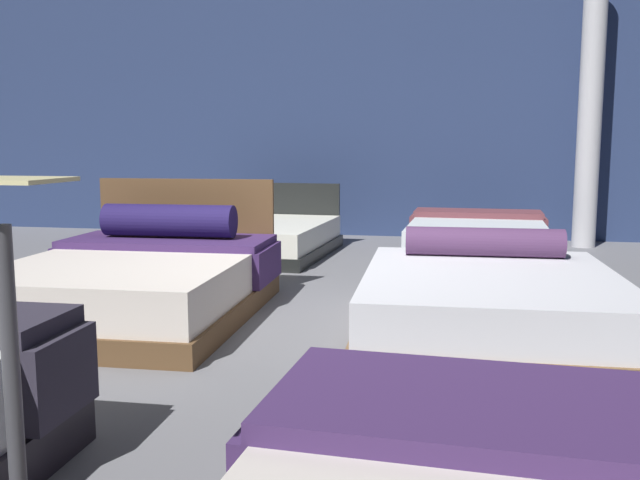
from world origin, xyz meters
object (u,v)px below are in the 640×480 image
object	(u,v)px
bed_4	(260,238)
price_sign	(18,475)
bed_2	(140,281)
support_pillar	(591,100)
bed_5	(477,241)
bed_3	(490,302)

from	to	relation	value
bed_4	price_sign	distance (m)	6.15
bed_2	support_pillar	bearing A→B (deg)	46.33
bed_2	bed_5	distance (m)	3.75
price_sign	bed_5	bearing A→B (deg)	78.43
bed_3	price_sign	size ratio (longest dim) A/B	1.83
bed_4	price_sign	bearing A→B (deg)	-76.11
bed_3	bed_4	size ratio (longest dim) A/B	1.04
bed_2	bed_4	size ratio (longest dim) A/B	1.07
bed_5	price_sign	world-z (taller)	price_sign
bed_3	bed_4	distance (m)	3.76
bed_3	support_pillar	distance (m)	4.69
price_sign	support_pillar	bearing A→B (deg)	70.99
bed_5	support_pillar	world-z (taller)	support_pillar
bed_5	price_sign	xyz separation A→B (m)	(-1.23, -6.02, 0.24)
price_sign	bed_4	bearing A→B (deg)	100.83
bed_2	bed_3	bearing A→B (deg)	-2.89
bed_4	price_sign	size ratio (longest dim) A/B	1.77
bed_2	support_pillar	world-z (taller)	support_pillar
bed_4	bed_5	size ratio (longest dim) A/B	1.02
bed_2	price_sign	world-z (taller)	price_sign
bed_4	bed_5	xyz separation A→B (m)	(2.39, -0.01, 0.03)
bed_4	price_sign	world-z (taller)	price_sign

